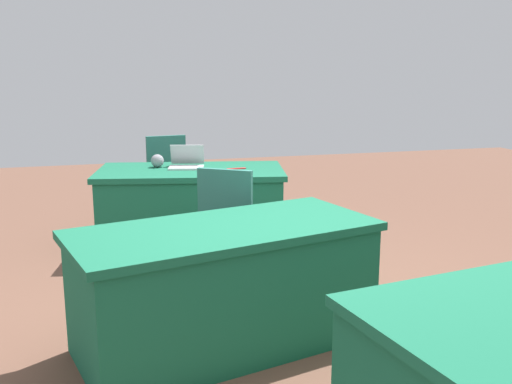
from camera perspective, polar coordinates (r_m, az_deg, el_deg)
ground_plane at (r=3.90m, az=2.14°, el=-13.47°), size 14.40×14.40×0.00m
table_foreground at (r=5.50m, az=-6.31°, el=-1.65°), size 1.84×1.18×0.76m
table_mid_right at (r=3.59m, az=-3.03°, el=-9.19°), size 1.96×1.23×0.76m
chair_near_front at (r=4.43m, az=-2.44°, el=-2.69°), size 0.61×0.61×0.96m
chair_tucked_left at (r=6.41m, az=-8.96°, el=1.95°), size 0.49×0.49×0.98m
laptop_silver at (r=5.51m, az=-6.81°, el=2.80°), size 0.38×0.36×0.21m
yarn_ball at (r=5.56m, az=-9.62°, el=3.03°), size 0.12×0.12×0.12m
scissors_red at (r=5.40m, az=-1.93°, el=2.30°), size 0.18×0.05×0.01m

